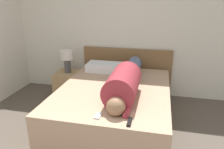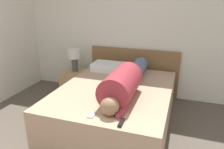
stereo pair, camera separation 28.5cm
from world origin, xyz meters
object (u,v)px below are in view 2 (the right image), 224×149
bed (115,105)px  nightstand (76,82)px  pillow_near_headboard (110,67)px  person_lying (126,81)px  table_lamp (74,57)px  cell_phone (92,115)px  tv_remote (121,123)px

bed → nightstand: 1.28m
bed → pillow_near_headboard: size_ratio=3.22×
nightstand → person_lying: bearing=-35.3°
nightstand → table_lamp: 0.50m
cell_phone → nightstand: bearing=123.5°
table_lamp → pillow_near_headboard: size_ratio=0.68×
table_lamp → bed: bearing=-36.0°
bed → tv_remote: bearing=-68.4°
table_lamp → cell_phone: (1.03, -1.55, -0.18)m
table_lamp → tv_remote: bearing=-49.6°
nightstand → table_lamp: bearing=90.0°
bed → cell_phone: 0.85m
cell_phone → table_lamp: bearing=123.5°
nightstand → tv_remote: size_ratio=3.05×
pillow_near_headboard → tv_remote: pillow_near_headboard is taller
bed → tv_remote: (0.34, -0.86, 0.29)m
person_lying → pillow_near_headboard: bearing=121.4°
tv_remote → pillow_near_headboard: bearing=112.9°
table_lamp → person_lying: bearing=-35.3°
nightstand → pillow_near_headboard: (0.71, -0.05, 0.39)m
person_lying → tv_remote: bearing=-77.5°
nightstand → person_lying: person_lying is taller
cell_phone → tv_remote: bearing=-9.8°
bed → pillow_near_headboard: (-0.32, 0.70, 0.34)m
table_lamp → nightstand: bearing=-90.0°
person_lying → pillow_near_headboard: person_lying is taller
person_lying → pillow_near_headboard: 0.95m
tv_remote → cell_phone: tv_remote is taller
table_lamp → person_lying: size_ratio=0.23×
bed → cell_phone: cell_phone is taller
bed → table_lamp: (-1.03, 0.75, 0.46)m
bed → pillow_near_headboard: pillow_near_headboard is taller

